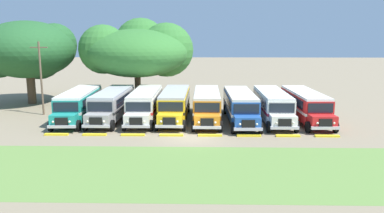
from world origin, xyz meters
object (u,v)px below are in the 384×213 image
object	(u,v)px
parked_bus_slot_0	(79,103)
parked_bus_slot_3	(175,103)
parked_bus_slot_6	(273,104)
secondary_tree	(29,50)
parked_bus_slot_5	(240,105)
utility_pole	(41,76)
parked_bus_slot_2	(145,103)
broad_shade_tree	(139,51)
parked_bus_slot_4	(207,104)
parked_bus_slot_7	(305,104)
parked_bus_slot_1	(112,103)

from	to	relation	value
parked_bus_slot_0	parked_bus_slot_3	world-z (taller)	same
parked_bus_slot_6	secondary_tree	world-z (taller)	secondary_tree
parked_bus_slot_0	secondary_tree	bearing A→B (deg)	-138.40
parked_bus_slot_5	parked_bus_slot_3	bearing A→B (deg)	-98.24
utility_pole	parked_bus_slot_2	bearing A→B (deg)	-8.79
broad_shade_tree	parked_bus_slot_4	bearing A→B (deg)	-50.63
parked_bus_slot_5	secondary_tree	bearing A→B (deg)	-111.81
parked_bus_slot_6	parked_bus_slot_0	bearing A→B (deg)	-89.93
parked_bus_slot_0	parked_bus_slot_6	bearing A→B (deg)	87.13
parked_bus_slot_2	broad_shade_tree	bearing A→B (deg)	-168.46
parked_bus_slot_6	parked_bus_slot_7	xyz separation A→B (m)	(3.22, 0.04, 0.00)
parked_bus_slot_5	parked_bus_slot_6	distance (m)	3.27
parked_bus_slot_0	parked_bus_slot_1	world-z (taller)	same
parked_bus_slot_4	broad_shade_tree	distance (m)	13.79
parked_bus_slot_1	parked_bus_slot_3	bearing A→B (deg)	92.45
parked_bus_slot_4	utility_pole	distance (m)	17.50
parked_bus_slot_3	parked_bus_slot_6	xyz separation A→B (m)	(9.69, -0.33, 0.00)
parked_bus_slot_3	parked_bus_slot_7	bearing A→B (deg)	89.55
parked_bus_slot_6	parked_bus_slot_4	bearing A→B (deg)	-90.21
parked_bus_slot_3	parked_bus_slot_6	world-z (taller)	same
parked_bus_slot_4	utility_pole	bearing A→B (deg)	-95.69
parked_bus_slot_2	broad_shade_tree	xyz separation A→B (m)	(-2.03, 9.79, 4.82)
parked_bus_slot_2	parked_bus_slot_4	size ratio (longest dim) A/B	1.00
parked_bus_slot_5	parked_bus_slot_7	world-z (taller)	same
parked_bus_slot_0	parked_bus_slot_4	bearing A→B (deg)	87.27
parked_bus_slot_1	parked_bus_slot_7	size ratio (longest dim) A/B	1.00
parked_bus_slot_6	utility_pole	bearing A→B (deg)	-94.59
parked_bus_slot_4	parked_bus_slot_2	bearing A→B (deg)	-91.22
parked_bus_slot_4	parked_bus_slot_6	bearing A→B (deg)	90.34
parked_bus_slot_4	secondary_tree	bearing A→B (deg)	-111.79
parked_bus_slot_5	broad_shade_tree	bearing A→B (deg)	-133.59
broad_shade_tree	parked_bus_slot_7	bearing A→B (deg)	-29.16
parked_bus_slot_0	parked_bus_slot_3	distance (m)	9.56
parked_bus_slot_7	secondary_tree	distance (m)	32.77
parked_bus_slot_2	parked_bus_slot_3	distance (m)	2.95
parked_bus_slot_3	parked_bus_slot_7	size ratio (longest dim) A/B	1.00
parked_bus_slot_4	parked_bus_slot_6	distance (m)	6.48
broad_shade_tree	utility_pole	bearing A→B (deg)	-138.16
parked_bus_slot_0	parked_bus_slot_3	size ratio (longest dim) A/B	1.00
secondary_tree	parked_bus_slot_3	bearing A→B (deg)	-25.14
parked_bus_slot_1	parked_bus_slot_0	bearing A→B (deg)	-85.40
parked_bus_slot_5	utility_pole	world-z (taller)	utility_pole
parked_bus_slot_1	parked_bus_slot_7	xyz separation A→B (m)	(19.15, -0.16, 0.00)
parked_bus_slot_3	parked_bus_slot_2	bearing A→B (deg)	-87.38
parked_bus_slot_6	utility_pole	size ratio (longest dim) A/B	1.42
parked_bus_slot_1	secondary_tree	xyz separation A→B (m)	(-12.02, 8.70, 4.86)
parked_bus_slot_0	broad_shade_tree	xyz separation A→B (m)	(4.56, 10.01, 4.82)
parked_bus_slot_0	parked_bus_slot_3	bearing A→B (deg)	89.07
parked_bus_slot_0	parked_bus_slot_2	bearing A→B (deg)	89.11
parked_bus_slot_0	utility_pole	size ratio (longest dim) A/B	1.43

